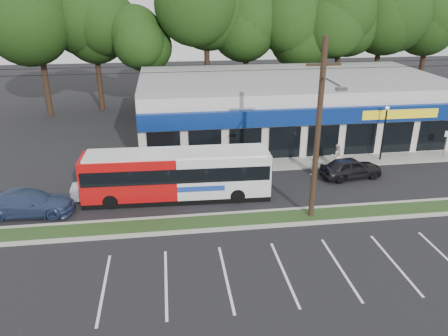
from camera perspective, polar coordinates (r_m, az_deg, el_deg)
ground at (r=24.05m, az=5.14°, el=-7.94°), size 120.00×120.00×0.00m
grass_strip at (r=24.86m, az=4.64°, el=-6.67°), size 40.00×1.60×0.12m
curb_south at (r=24.14m, az=5.06°, el=-7.62°), size 40.00×0.25×0.14m
curb_north at (r=25.59m, az=4.24°, el=-5.74°), size 40.00×0.25×0.14m
sidewalk at (r=33.10m, az=10.23°, el=0.65°), size 32.00×2.20×0.10m
strip_mall at (r=38.75m, az=8.15°, el=8.04°), size 25.00×12.55×5.30m
utility_pole at (r=23.46m, az=11.89°, el=5.33°), size 50.00×2.77×10.00m
lamp_post at (r=34.38m, az=20.24°, el=5.06°), size 0.30×0.30×4.25m
sign_post at (r=37.09m, az=27.04°, el=3.36°), size 0.45×0.10×2.23m
tree_line at (r=47.19m, az=3.31°, el=17.87°), size 46.76×6.76×11.83m
metrobus at (r=26.83m, az=-6.17°, el=-0.76°), size 11.43×2.75×3.06m
car_dark at (r=31.15m, az=16.25°, el=0.01°), size 4.44×2.27×1.45m
car_silver at (r=28.06m, az=-15.46°, el=-2.60°), size 3.97×1.62×1.28m
car_blue at (r=27.50m, az=-24.15°, el=-4.14°), size 5.23×2.46×1.47m
pedestrian_a at (r=31.03m, az=11.67°, el=0.84°), size 0.83×0.80×1.91m
pedestrian_b at (r=32.67m, az=14.48°, el=1.56°), size 0.87×0.68×1.77m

